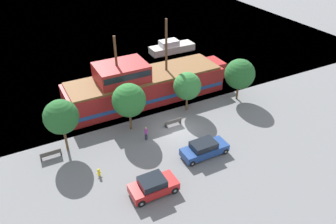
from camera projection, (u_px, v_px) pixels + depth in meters
ground_plane at (177, 130)px, 35.21m from camera, size 160.00×160.00×0.00m
water_surface at (75, 20)px, 67.98m from camera, size 80.00×80.00×0.00m
pirate_ship at (144, 85)px, 39.83m from camera, size 20.71×5.47×9.56m
moored_boat_dockside at (171, 47)px, 53.19m from camera, size 7.38×2.43×1.99m
parked_car_curb_front at (153, 186)px, 27.21m from camera, size 4.01×2.00×1.62m
parked_car_curb_mid at (204, 149)px, 31.36m from camera, size 4.61×1.89×1.55m
fire_hydrant at (99, 172)px, 29.15m from camera, size 0.42×0.25×0.76m
bench_promenade_east at (51, 154)px, 31.19m from camera, size 1.97×0.45×0.85m
bench_promenade_west at (173, 122)px, 35.68m from camera, size 1.86×0.45×0.85m
pedestrian_walking_near at (146, 133)px, 33.42m from camera, size 0.32×0.32×1.54m
tree_row_east at (61, 117)px, 30.41m from camera, size 3.31×3.31×5.51m
tree_row_mideast at (129, 100)px, 33.47m from camera, size 3.53×3.53×5.35m
tree_row_midwest at (187, 86)px, 36.90m from camera, size 3.17×3.17×4.78m
tree_row_west at (240, 74)px, 38.99m from camera, size 3.64×3.64×5.21m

